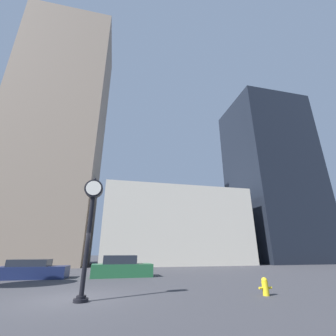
% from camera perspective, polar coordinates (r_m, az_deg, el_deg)
% --- Properties ---
extents(ground_plane, '(200.00, 200.00, 0.00)m').
position_cam_1_polar(ground_plane, '(11.09, -23.18, -28.28)').
color(ground_plane, '#38383D').
extents(building_tall_tower, '(13.07, 12.00, 40.21)m').
position_cam_1_polar(building_tall_tower, '(40.59, -25.91, 8.69)').
color(building_tall_tower, gray).
rests_on(building_tall_tower, ground_plane).
extents(building_storefront_row, '(20.74, 12.00, 10.53)m').
position_cam_1_polar(building_storefront_row, '(36.12, 1.20, -14.84)').
color(building_storefront_row, beige).
rests_on(building_storefront_row, ground_plane).
extents(building_glass_modern, '(13.15, 12.00, 30.06)m').
position_cam_1_polar(building_glass_modern, '(46.62, 24.62, -1.97)').
color(building_glass_modern, black).
rests_on(building_glass_modern, ground_plane).
extents(street_clock, '(0.78, 0.55, 4.90)m').
position_cam_1_polar(street_clock, '(10.30, -19.07, -11.75)').
color(street_clock, black).
rests_on(street_clock, ground_plane).
extents(car_navy, '(4.73, 1.93, 1.26)m').
position_cam_1_polar(car_navy, '(19.75, -31.33, -21.31)').
color(car_navy, '#19234C').
rests_on(car_navy, ground_plane).
extents(car_green, '(4.48, 1.95, 1.51)m').
position_cam_1_polar(car_green, '(18.81, -11.74, -23.53)').
color(car_green, '#236038').
rests_on(car_green, ground_plane).
extents(fire_hydrant_far, '(0.61, 0.27, 0.72)m').
position_cam_1_polar(fire_hydrant_far, '(11.83, 23.43, -25.85)').
color(fire_hydrant_far, yellow).
rests_on(fire_hydrant_far, ground_plane).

